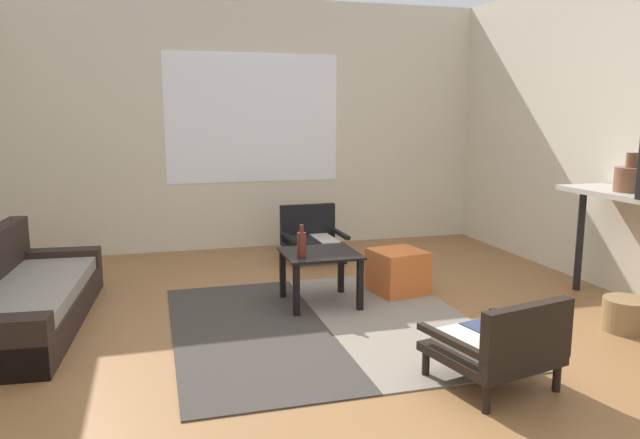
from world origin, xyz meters
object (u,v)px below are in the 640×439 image
ottoman_orange (398,272)px  couch (19,299)px  clay_vase (630,178)px  glass_bottle (302,244)px  wicker_basket (626,315)px  armchair_by_window (312,236)px  armchair_striped_foreground (500,345)px  coffee_table (320,263)px

ottoman_orange → couch: bearing=-179.2°
clay_vase → glass_bottle: clay_vase is taller
glass_bottle → wicker_basket: glass_bottle is taller
armchair_by_window → glass_bottle: glass_bottle is taller
armchair_striped_foreground → wicker_basket: size_ratio=2.23×
armchair_striped_foreground → ottoman_orange: armchair_striped_foreground is taller
armchair_by_window → wicker_basket: armchair_by_window is taller
glass_bottle → armchair_by_window: bearing=72.4°
couch → wicker_basket: (4.04, -1.20, -0.09)m
armchair_by_window → ottoman_orange: size_ratio=1.50×
coffee_table → clay_vase: (2.21, -0.70, 0.67)m
armchair_striped_foreground → clay_vase: clay_vase is taller
coffee_table → wicker_basket: size_ratio=1.84×
ottoman_orange → wicker_basket: bearing=-46.5°
armchair_striped_foreground → ottoman_orange: 1.80m
glass_bottle → wicker_basket: (2.05, -1.02, -0.41)m
couch → armchair_by_window: (2.49, 1.40, 0.03)m
ottoman_orange → clay_vase: 1.90m
couch → glass_bottle: size_ratio=8.13×
armchair_by_window → glass_bottle: 1.68m
glass_bottle → ottoman_orange: bearing=14.0°
armchair_by_window → armchair_striped_foreground: size_ratio=0.87×
armchair_striped_foreground → ottoman_orange: (0.16, 1.79, -0.07)m
glass_bottle → wicker_basket: bearing=-26.4°
armchair_by_window → ottoman_orange: (0.37, -1.36, -0.05)m
armchair_striped_foreground → clay_vase: bearing=30.2°
armchair_by_window → ottoman_orange: bearing=-74.7°
couch → coffee_table: size_ratio=3.45×
armchair_striped_foreground → wicker_basket: armchair_striped_foreground is taller
coffee_table → armchair_by_window: armchair_by_window is taller
clay_vase → couch: bearing=169.9°
couch → armchair_striped_foreground: couch is taller
couch → glass_bottle: (1.99, -0.18, 0.32)m
couch → glass_bottle: bearing=-5.2°
clay_vase → coffee_table: bearing=162.4°
couch → clay_vase: 4.51m
coffee_table → ottoman_orange: size_ratio=1.43×
couch → armchair_by_window: size_ratio=3.27×
armchair_by_window → armchair_striped_foreground: armchair_by_window is taller
armchair_by_window → armchair_striped_foreground: 3.16m
ottoman_orange → armchair_striped_foreground: bearing=-95.3°
armchair_striped_foreground → glass_bottle: (-0.71, 1.57, 0.27)m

